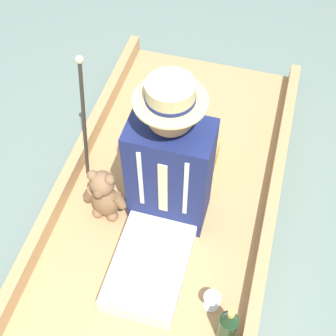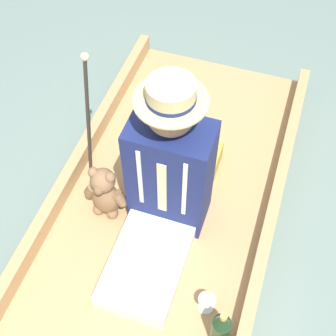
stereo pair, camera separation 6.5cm
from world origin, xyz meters
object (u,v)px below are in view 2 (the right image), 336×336
Objects in this scene: wine_glass at (207,302)px; champagne_bottle at (221,328)px; walking_cane at (87,106)px; seated_person at (165,185)px; teddy_bear at (105,193)px.

wine_glass is 0.34× the size of champagne_bottle.
champagne_bottle is at bearing 127.87° from wine_glass.
walking_cane is 1.26m from champagne_bottle.
seated_person is 1.27× the size of walking_cane.
wine_glass is at bearing -52.13° from champagne_bottle.
champagne_bottle is at bearing 147.71° from teddy_bear.
seated_person is 0.68m from champagne_bottle.
champagne_bottle is (-0.94, 0.78, -0.30)m from walking_cane.
walking_cane reaches higher than wine_glass.
teddy_bear is 3.64× the size of wine_glass.
seated_person is at bearing -48.97° from wine_glass.
seated_person is 0.60m from walking_cane.
wine_glass is at bearing 136.67° from seated_person.
walking_cane is at bearing -38.03° from wine_glass.
wine_glass is (-0.65, 0.35, -0.10)m from teddy_bear.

